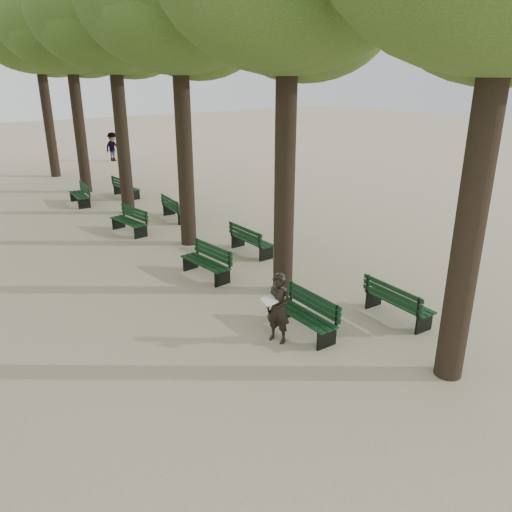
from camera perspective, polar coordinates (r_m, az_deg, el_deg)
ground at (r=10.69m, az=7.35°, el=-11.20°), size 120.00×120.00×0.00m
tree_central_3 at (r=21.09m, az=-16.27°, el=25.23°), size 6.00×6.00×9.95m
tree_central_4 at (r=25.76m, az=-20.80°, el=23.73°), size 6.00×6.00×9.95m
tree_central_5 at (r=30.53m, az=-23.87°, el=22.61°), size 6.00×6.00×9.95m
bench_left_0 at (r=11.36m, az=5.41°, el=-7.51°), size 0.65×1.82×0.92m
bench_left_1 at (r=14.38m, az=-5.77°, el=-1.39°), size 0.68×1.83×0.92m
bench_left_2 at (r=18.87m, az=-14.30°, el=3.36°), size 0.77×1.85×0.92m
bench_left_3 at (r=23.68m, az=-19.49°, el=6.20°), size 0.76×1.85×0.92m
bench_right_0 at (r=12.40m, az=15.90°, el=-5.76°), size 0.71×1.84×0.92m
bench_right_1 at (r=16.21m, az=-0.49°, el=1.24°), size 0.60×1.81×0.92m
bench_right_2 at (r=20.28m, az=-9.07°, el=4.90°), size 0.77×1.85×0.92m
bench_right_3 at (r=24.57m, az=-14.58°, el=7.18°), size 0.69×1.83×0.92m
man_with_map at (r=10.76m, az=2.58°, el=-5.99°), size 0.69×0.70×1.58m
pedestrian_b at (r=35.15m, az=-16.06°, el=11.91°), size 1.25×0.85×1.86m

